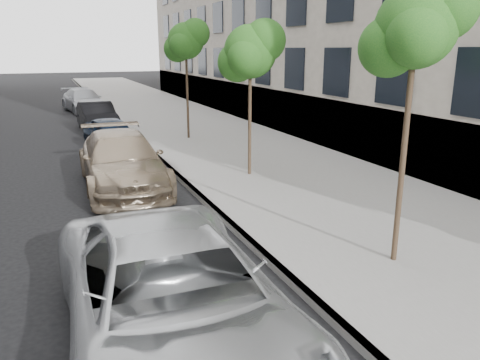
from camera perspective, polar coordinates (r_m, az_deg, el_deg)
ground at (r=6.41m, az=3.80°, el=-20.79°), size 160.00×160.00×0.00m
sidewalk at (r=29.59m, az=-9.48°, el=8.24°), size 6.40×72.00×0.14m
curb at (r=29.05m, az=-15.54°, el=7.75°), size 0.15×72.00×0.14m
tree_near at (r=8.26m, az=20.78°, el=16.97°), size 1.66×1.46×4.81m
tree_mid at (r=13.77m, az=1.35°, el=15.40°), size 1.82×1.62×4.49m
tree_far at (r=19.89m, az=-6.56°, el=16.50°), size 1.79×1.59×4.86m
minivan at (r=6.08m, az=-8.10°, el=-14.23°), size 2.73×5.73×1.58m
suv at (r=13.55m, az=-14.21°, el=2.27°), size 2.27×5.35×1.54m
sedan_blue at (r=18.62m, az=-15.37°, el=5.36°), size 2.09×3.96×1.28m
sedan_black at (r=23.49m, az=-17.01°, el=7.40°), size 1.67×4.24×1.37m
sedan_rear at (r=31.00m, az=-18.52°, el=9.17°), size 2.70×5.11×1.41m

